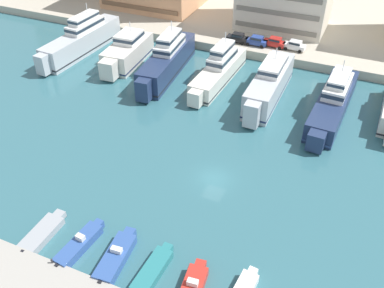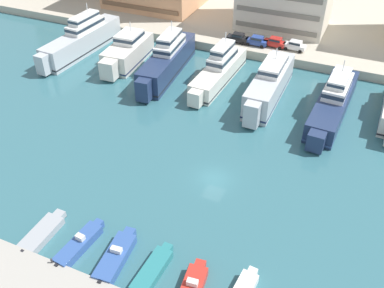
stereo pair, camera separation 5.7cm
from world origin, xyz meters
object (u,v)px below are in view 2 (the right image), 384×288
(motorboat_teal_center_left, at_px, (153,270))
(car_red_mid_left, at_px, (275,42))
(yacht_ivory_center_left, at_px, (219,69))
(car_black_far_left, at_px, (238,37))
(motorboat_blue_left, at_px, (80,244))
(yacht_navy_mid_left, at_px, (167,60))
(yacht_silver_far_left, at_px, (82,39))
(car_white_center_left, at_px, (295,45))
(car_blue_left, at_px, (257,41))
(yacht_navy_center_right, at_px, (334,101))
(yacht_silver_center, at_px, (269,85))
(yacht_ivory_left, at_px, (127,52))
(motorboat_blue_mid_left, at_px, (116,256))
(motorboat_grey_far_left, at_px, (43,233))

(motorboat_teal_center_left, height_order, car_red_mid_left, car_red_mid_left)
(yacht_ivory_center_left, bearing_deg, car_black_far_left, 94.70)
(motorboat_blue_left, height_order, car_black_far_left, car_black_far_left)
(yacht_navy_mid_left, height_order, car_black_far_left, yacht_navy_mid_left)
(yacht_silver_far_left, distance_m, motorboat_blue_left, 48.17)
(yacht_navy_mid_left, height_order, car_white_center_left, yacht_navy_mid_left)
(yacht_silver_far_left, bearing_deg, car_white_center_left, 19.95)
(car_blue_left, bearing_deg, yacht_navy_center_right, -42.76)
(yacht_silver_center, distance_m, car_black_far_left, 18.20)
(motorboat_teal_center_left, height_order, car_black_far_left, car_black_far_left)
(motorboat_teal_center_left, bearing_deg, car_red_mid_left, 92.17)
(car_black_far_left, height_order, car_red_mid_left, same)
(yacht_ivory_left, distance_m, yacht_silver_center, 27.01)
(yacht_navy_center_right, bearing_deg, motorboat_teal_center_left, -107.26)
(yacht_ivory_center_left, relative_size, car_white_center_left, 4.62)
(yacht_navy_center_right, relative_size, motorboat_blue_mid_left, 3.01)
(motorboat_grey_far_left, bearing_deg, car_red_mid_left, 78.21)
(yacht_ivory_left, relative_size, car_red_mid_left, 3.66)
(motorboat_grey_far_left, bearing_deg, yacht_navy_center_right, 56.56)
(yacht_ivory_left, height_order, motorboat_teal_center_left, yacht_ivory_left)
(yacht_silver_far_left, height_order, yacht_ivory_center_left, yacht_silver_far_left)
(yacht_ivory_center_left, distance_m, motorboat_blue_mid_left, 39.60)
(car_white_center_left, bearing_deg, motorboat_grey_far_left, -105.58)
(yacht_ivory_left, relative_size, yacht_navy_center_right, 0.70)
(yacht_silver_far_left, xyz_separation_m, yacht_navy_mid_left, (18.70, -1.34, -0.02))
(yacht_navy_mid_left, height_order, yacht_silver_center, yacht_navy_mid_left)
(yacht_ivory_center_left, bearing_deg, yacht_navy_center_right, -7.62)
(yacht_ivory_center_left, xyz_separation_m, motorboat_blue_mid_left, (3.80, -39.39, -1.58))
(yacht_silver_center, height_order, motorboat_teal_center_left, yacht_silver_center)
(motorboat_teal_center_left, relative_size, car_black_far_left, 1.62)
(motorboat_blue_left, xyz_separation_m, car_black_far_left, (-0.50, 52.32, 2.05))
(yacht_navy_mid_left, relative_size, yacht_silver_center, 1.09)
(yacht_ivory_left, bearing_deg, car_blue_left, 33.28)
(yacht_navy_mid_left, xyz_separation_m, car_white_center_left, (18.93, 15.00, 0.03))
(yacht_ivory_left, xyz_separation_m, car_white_center_left, (27.41, 14.22, 0.41))
(yacht_navy_center_right, relative_size, car_black_far_left, 5.33)
(yacht_silver_far_left, distance_m, car_white_center_left, 40.02)
(yacht_ivory_left, distance_m, car_white_center_left, 30.88)
(yacht_silver_far_left, relative_size, motorboat_blue_left, 3.18)
(car_black_far_left, bearing_deg, motorboat_teal_center_left, -80.18)
(motorboat_blue_left, bearing_deg, yacht_silver_center, 75.25)
(motorboat_grey_far_left, height_order, motorboat_blue_left, motorboat_blue_left)
(motorboat_grey_far_left, xyz_separation_m, motorboat_blue_mid_left, (8.99, 0.40, 0.13))
(yacht_silver_center, distance_m, motorboat_blue_mid_left, 37.62)
(motorboat_teal_center_left, distance_m, car_white_center_left, 53.11)
(yacht_navy_mid_left, distance_m, car_red_mid_left, 21.27)
(motorboat_blue_mid_left, height_order, car_white_center_left, car_white_center_left)
(car_black_far_left, xyz_separation_m, car_blue_left, (3.73, 0.09, 0.00))
(car_black_far_left, bearing_deg, motorboat_grey_far_left, -94.50)
(yacht_silver_far_left, distance_m, motorboat_grey_far_left, 45.92)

